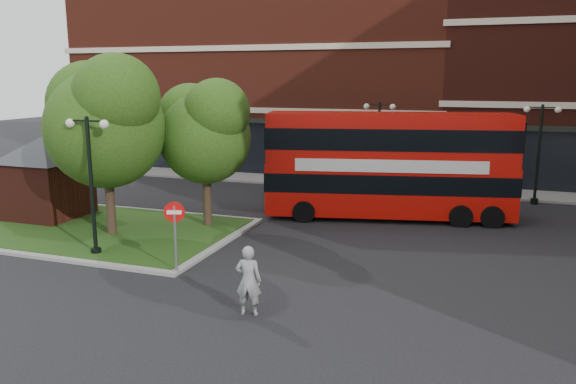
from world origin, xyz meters
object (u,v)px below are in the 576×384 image
at_px(bus, 389,158).
at_px(car_white, 413,177).
at_px(woman, 248,280).
at_px(car_silver, 329,173).

bearing_deg(bus, car_white, 74.51).
xyz_separation_m(bus, woman, (-1.76, -11.90, -1.77)).
bearing_deg(car_silver, woman, -167.88).
height_order(car_silver, car_white, car_white).
bearing_deg(bus, woman, -110.85).
relative_size(bus, woman, 5.77).
distance_m(bus, car_white, 7.01).
bearing_deg(woman, bus, -107.27).
xyz_separation_m(car_silver, car_white, (4.90, 0.00, 0.04)).
distance_m(car_silver, car_white, 4.90).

